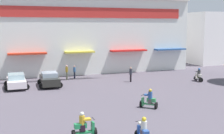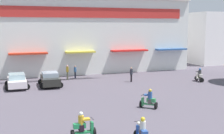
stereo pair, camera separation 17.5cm
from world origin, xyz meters
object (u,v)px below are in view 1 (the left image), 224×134
at_px(parked_car_0, 16,81).
at_px(pedestrian_3, 74,71).
at_px(scooter_rider_2, 143,132).
at_px(scooter_rider_8, 84,127).
at_px(parked_car_1, 50,79).
at_px(scooter_rider_1, 199,76).
at_px(scooter_rider_3, 149,100).
at_px(pedestrian_0, 67,71).
at_px(pedestrian_2, 131,73).

relative_size(parked_car_0, pedestrian_3, 2.54).
height_order(scooter_rider_2, pedestrian_3, pedestrian_3).
relative_size(scooter_rider_8, pedestrian_3, 0.99).
relative_size(parked_car_1, scooter_rider_1, 2.55).
height_order(parked_car_0, scooter_rider_8, scooter_rider_8).
bearing_deg(scooter_rider_1, parked_car_1, 169.91).
bearing_deg(parked_car_1, pedestrian_3, 46.89).
distance_m(parked_car_1, scooter_rider_1, 16.61).
xyz_separation_m(scooter_rider_3, pedestrian_0, (-3.55, 14.04, 0.42)).
xyz_separation_m(scooter_rider_1, scooter_rider_8, (-16.62, -12.28, -0.00)).
xyz_separation_m(parked_car_1, scooter_rider_3, (5.98, -10.95, -0.15)).
height_order(parked_car_1, pedestrian_3, pedestrian_3).
bearing_deg(scooter_rider_2, scooter_rider_1, 45.56).
xyz_separation_m(parked_car_1, scooter_rider_2, (2.57, -16.97, -0.15)).
height_order(scooter_rider_3, scooter_rider_8, scooter_rider_8).
relative_size(parked_car_0, parked_car_1, 1.01).
bearing_deg(pedestrian_2, scooter_rider_3, -106.01).
distance_m(scooter_rider_1, scooter_rider_3, 13.13).
height_order(parked_car_0, scooter_rider_1, scooter_rider_1).
bearing_deg(pedestrian_2, scooter_rider_8, -122.31).
bearing_deg(pedestrian_3, pedestrian_2, -38.74).
relative_size(parked_car_1, scooter_rider_8, 2.56).
height_order(scooter_rider_1, scooter_rider_2, scooter_rider_1).
height_order(parked_car_0, pedestrian_0, pedestrian_0).
bearing_deg(scooter_rider_2, pedestrian_3, 87.43).
height_order(scooter_rider_1, pedestrian_3, pedestrian_3).
height_order(parked_car_0, pedestrian_3, pedestrian_3).
relative_size(scooter_rider_2, pedestrian_2, 0.89).
distance_m(scooter_rider_2, pedestrian_3, 20.73).
relative_size(pedestrian_2, pedestrian_3, 1.08).
bearing_deg(scooter_rider_3, pedestrian_0, 104.20).
xyz_separation_m(parked_car_0, scooter_rider_2, (5.87, -17.18, -0.13)).
bearing_deg(pedestrian_3, scooter_rider_8, -101.22).
relative_size(scooter_rider_3, pedestrian_0, 0.87).
bearing_deg(pedestrian_0, pedestrian_2, -29.75).
bearing_deg(parked_car_0, scooter_rider_8, -78.81).
distance_m(pedestrian_0, pedestrian_3, 1.25).
height_order(scooter_rider_2, scooter_rider_8, scooter_rider_8).
bearing_deg(pedestrian_2, pedestrian_3, 141.26).
height_order(scooter_rider_1, scooter_rider_8, scooter_rider_1).
distance_m(parked_car_1, scooter_rider_8, 15.19).
bearing_deg(scooter_rider_2, pedestrian_2, 68.68).
bearing_deg(scooter_rider_8, scooter_rider_2, -32.31).
relative_size(scooter_rider_3, pedestrian_3, 0.98).
bearing_deg(pedestrian_0, scooter_rider_3, -75.80).
distance_m(parked_car_1, pedestrian_0, 3.93).
distance_m(scooter_rider_1, pedestrian_3, 14.48).
bearing_deg(pedestrian_2, scooter_rider_2, -111.32).
relative_size(scooter_rider_1, scooter_rider_8, 1.01).
bearing_deg(parked_car_0, scooter_rider_1, -9.02).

